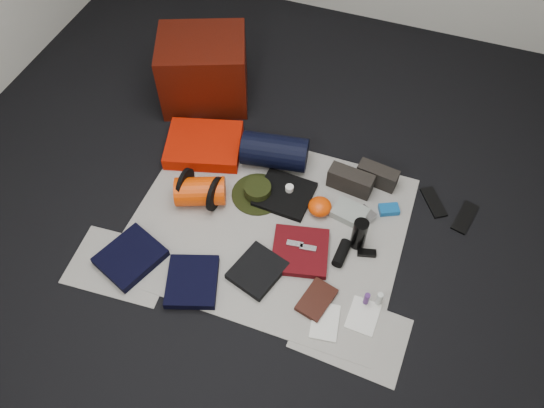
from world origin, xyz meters
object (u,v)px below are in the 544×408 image
(sleeping_pad, at_px, (204,145))
(stuff_sack, at_px, (200,191))
(water_bottle, at_px, (359,234))
(compact_camera, at_px, (367,214))
(red_cabinet, at_px, (204,70))
(paperback_book, at_px, (317,300))
(navy_duffel, at_px, (275,152))

(sleeping_pad, distance_m, stuff_sack, 0.43)
(water_bottle, xyz_separation_m, compact_camera, (0.00, 0.21, -0.09))
(red_cabinet, distance_m, paperback_book, 1.80)
(stuff_sack, bearing_deg, sleeping_pad, 111.86)
(stuff_sack, xyz_separation_m, paperback_book, (0.88, -0.42, -0.07))
(stuff_sack, bearing_deg, water_bottle, 0.95)
(navy_duffel, relative_size, paperback_book, 1.85)
(stuff_sack, bearing_deg, paperback_book, -25.40)
(navy_duffel, bearing_deg, sleeping_pad, 176.70)
(sleeping_pad, height_order, water_bottle, water_bottle)
(red_cabinet, relative_size, water_bottle, 2.70)
(sleeping_pad, height_order, stuff_sack, stuff_sack)
(red_cabinet, relative_size, navy_duffel, 1.39)
(sleeping_pad, bearing_deg, compact_camera, -8.05)
(sleeping_pad, height_order, paperback_book, sleeping_pad)
(sleeping_pad, xyz_separation_m, stuff_sack, (0.16, -0.39, 0.05))
(red_cabinet, height_order, navy_duffel, red_cabinet)
(sleeping_pad, relative_size, stuff_sack, 1.60)
(navy_duffel, xyz_separation_m, water_bottle, (0.67, -0.43, -0.00))
(red_cabinet, relative_size, stuff_sack, 1.93)
(compact_camera, bearing_deg, water_bottle, -64.71)
(red_cabinet, height_order, sleeping_pad, red_cabinet)
(red_cabinet, height_order, water_bottle, red_cabinet)
(water_bottle, bearing_deg, paperback_book, -105.06)
(red_cabinet, bearing_deg, sleeping_pad, -89.61)
(paperback_book, bearing_deg, sleeping_pad, 156.55)
(water_bottle, bearing_deg, navy_duffel, 147.40)
(water_bottle, height_order, paperback_book, water_bottle)
(sleeping_pad, bearing_deg, navy_duffel, 5.93)
(stuff_sack, xyz_separation_m, water_bottle, (0.99, 0.02, 0.02))
(red_cabinet, bearing_deg, navy_duffel, -54.18)
(compact_camera, relative_size, paperback_book, 0.48)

